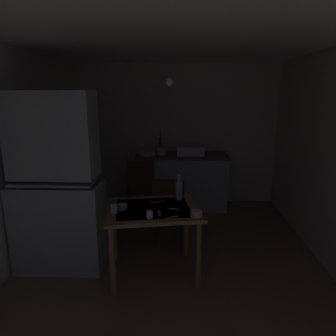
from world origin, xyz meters
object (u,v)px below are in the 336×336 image
(hand_pump, at_px, (160,144))
(mug_dark, at_px, (150,215))
(chair_by_counter, at_px, (141,189))
(serving_bowl_wide, at_px, (122,207))
(hutch_cabinet, at_px, (57,189))
(sink_basin, at_px, (190,150))
(chair_far_side, at_px, (169,210))
(mixing_bowl_counter, at_px, (147,153))
(dining_table, at_px, (153,218))
(glass_bottle, at_px, (179,189))

(hand_pump, bearing_deg, mug_dark, -88.76)
(chair_by_counter, height_order, serving_bowl_wide, chair_by_counter)
(hutch_cabinet, xyz_separation_m, sink_basin, (1.49, 1.96, 0.08))
(hand_pump, distance_m, chair_far_side, 1.62)
(serving_bowl_wide, bearing_deg, chair_far_side, 55.77)
(mixing_bowl_counter, bearing_deg, chair_by_counter, -93.20)
(mixing_bowl_counter, bearing_deg, mug_dark, -83.50)
(mug_dark, bearing_deg, sink_basin, 79.05)
(dining_table, xyz_separation_m, chair_far_side, (0.14, 0.62, -0.16))
(mug_dark, xyz_separation_m, glass_bottle, (0.27, 0.55, 0.08))
(chair_far_side, relative_size, glass_bottle, 3.18)
(hutch_cabinet, height_order, mug_dark, hutch_cabinet)
(chair_far_side, xyz_separation_m, mug_dark, (-0.15, -0.89, 0.30))
(sink_basin, distance_m, hand_pump, 0.51)
(hutch_cabinet, bearing_deg, chair_far_side, 23.30)
(mug_dark, bearing_deg, chair_by_counter, 100.05)
(dining_table, bearing_deg, mug_dark, -91.53)
(hand_pump, bearing_deg, hutch_cabinet, -116.08)
(hutch_cabinet, xyz_separation_m, dining_table, (1.04, -0.11, -0.27))
(sink_basin, bearing_deg, chair_by_counter, -138.07)
(hand_pump, xyz_separation_m, mug_dark, (0.05, -2.39, -0.29))
(hand_pump, bearing_deg, dining_table, -88.41)
(sink_basin, relative_size, mug_dark, 6.43)
(mixing_bowl_counter, height_order, chair_far_side, mixing_bowl_counter)
(hand_pump, relative_size, mug_dark, 5.70)
(dining_table, relative_size, chair_by_counter, 1.11)
(hutch_cabinet, height_order, chair_by_counter, hutch_cabinet)
(hutch_cabinet, relative_size, sink_basin, 4.42)
(dining_table, bearing_deg, chair_far_side, 77.29)
(mixing_bowl_counter, bearing_deg, glass_bottle, -72.93)
(mixing_bowl_counter, bearing_deg, hand_pump, 24.45)
(mixing_bowl_counter, relative_size, glass_bottle, 0.97)
(hand_pump, xyz_separation_m, chair_by_counter, (-0.24, -0.72, -0.57))
(chair_far_side, bearing_deg, mug_dark, -99.39)
(mixing_bowl_counter, bearing_deg, hutch_cabinet, -112.01)
(dining_table, relative_size, mug_dark, 15.79)
(mug_dark, distance_m, glass_bottle, 0.62)
(sink_basin, height_order, serving_bowl_wide, sink_basin)
(hutch_cabinet, relative_size, hand_pump, 4.98)
(hutch_cabinet, height_order, sink_basin, hutch_cabinet)
(hutch_cabinet, xyz_separation_m, chair_far_side, (1.18, 0.51, -0.42))
(serving_bowl_wide, bearing_deg, chair_by_counter, 89.58)
(hutch_cabinet, bearing_deg, sink_basin, 52.85)
(sink_basin, xyz_separation_m, mixing_bowl_counter, (-0.71, -0.05, -0.04))
(mixing_bowl_counter, xyz_separation_m, glass_bottle, (0.54, -1.74, -0.08))
(mixing_bowl_counter, distance_m, chair_far_side, 1.53)
(hutch_cabinet, xyz_separation_m, mug_dark, (1.03, -0.38, -0.12))
(dining_table, bearing_deg, serving_bowl_wide, -171.41)
(mug_dark, height_order, glass_bottle, glass_bottle)
(glass_bottle, bearing_deg, hutch_cabinet, -172.69)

